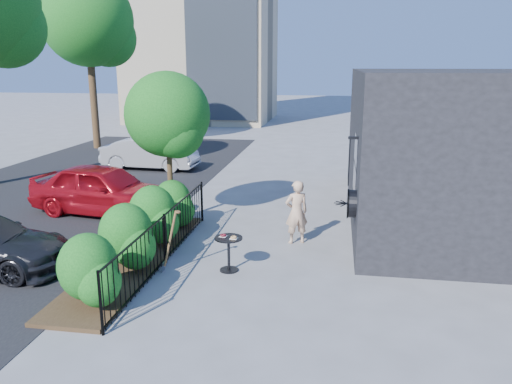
% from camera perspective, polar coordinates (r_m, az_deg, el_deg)
% --- Properties ---
extents(ground, '(120.00, 120.00, 0.00)m').
position_cam_1_polar(ground, '(10.65, -2.50, -8.58)').
color(ground, gray).
rests_on(ground, ground).
extents(shop_building, '(6.22, 9.00, 4.00)m').
position_cam_1_polar(shop_building, '(14.67, 22.88, 4.83)').
color(shop_building, black).
rests_on(shop_building, ground).
extents(fence, '(0.05, 6.05, 1.10)m').
position_cam_1_polar(fence, '(10.83, -10.36, -5.22)').
color(fence, black).
rests_on(fence, ground).
extents(planting_bed, '(1.30, 6.00, 0.08)m').
position_cam_1_polar(planting_bed, '(11.26, -13.63, -7.46)').
color(planting_bed, '#382616').
rests_on(planting_bed, ground).
extents(shrubs, '(1.10, 5.60, 1.24)m').
position_cam_1_polar(shrubs, '(11.08, -13.16, -4.15)').
color(shrubs, '#125116').
rests_on(shrubs, ground).
extents(patio_tree, '(2.20, 2.20, 3.94)m').
position_cam_1_polar(patio_tree, '(13.13, -9.86, 8.12)').
color(patio_tree, '#3F2B19').
rests_on(patio_tree, ground).
extents(street, '(9.00, 30.00, 0.01)m').
position_cam_1_polar(street, '(16.03, -25.47, -2.03)').
color(street, black).
rests_on(street, ground).
extents(street_tree_far, '(4.40, 4.40, 8.28)m').
position_cam_1_polar(street_tree_far, '(26.47, -18.58, 17.52)').
color(street_tree_far, '#3F2B19').
rests_on(street_tree_far, ground).
extents(cafe_table, '(0.58, 0.58, 0.77)m').
position_cam_1_polar(cafe_table, '(10.30, -3.14, -6.38)').
color(cafe_table, black).
rests_on(cafe_table, ground).
extents(woman, '(0.66, 0.56, 1.53)m').
position_cam_1_polar(woman, '(11.81, 4.65, -2.31)').
color(woman, '#D7AC8B').
rests_on(woman, ground).
extents(shovel, '(0.46, 0.18, 1.36)m').
position_cam_1_polar(shovel, '(10.33, -9.93, -5.96)').
color(shovel, brown).
rests_on(shovel, ground).
extents(car_red, '(4.43, 2.33, 1.44)m').
position_cam_1_polar(car_red, '(14.74, -17.02, 0.29)').
color(car_red, '#A90E18').
rests_on(car_red, ground).
extents(car_silver, '(3.97, 1.56, 1.29)m').
position_cam_1_polar(car_silver, '(20.74, -12.00, 4.35)').
color(car_silver, '#A4A5A9').
rests_on(car_silver, ground).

